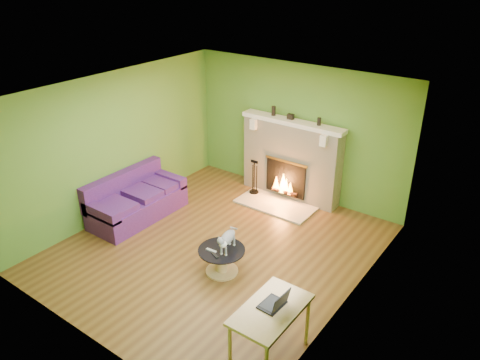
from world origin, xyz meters
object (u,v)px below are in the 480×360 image
(coffee_table, at_px, (222,259))
(cat, at_px, (228,240))
(sofa, at_px, (136,201))
(desk, at_px, (271,315))

(coffee_table, xyz_separation_m, cat, (0.08, 0.05, 0.35))
(sofa, distance_m, desk, 4.07)
(sofa, relative_size, desk, 1.77)
(desk, height_order, cat, cat)
(sofa, relative_size, coffee_table, 2.54)
(sofa, distance_m, coffee_table, 2.35)
(coffee_table, bearing_deg, sofa, 169.92)
(coffee_table, relative_size, cat, 1.24)
(desk, relative_size, cat, 1.78)
(sofa, height_order, desk, sofa)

